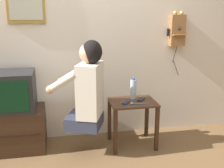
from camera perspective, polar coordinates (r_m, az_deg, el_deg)
wall_back at (r=3.42m, az=-6.26°, el=9.80°), size 6.80×0.05×2.55m
side_table at (r=3.30m, az=4.17°, el=-5.49°), size 0.53×0.43×0.55m
person at (r=2.98m, az=-4.96°, el=-0.70°), size 0.63×0.55×0.95m
tv_stand at (r=3.44m, az=-19.47°, el=-8.76°), size 0.72×0.45×0.49m
television at (r=3.28m, az=-19.90°, el=-1.40°), size 0.52×0.45×0.43m
wall_phone_antique at (r=3.62m, az=13.08°, el=10.62°), size 0.22×0.19×0.80m
cell_phone_held at (r=3.18m, az=2.85°, el=-3.79°), size 0.12×0.14×0.01m
cell_phone_spare at (r=3.30m, az=5.89°, el=-3.16°), size 0.12×0.13×0.01m
water_bottle at (r=3.32m, az=4.34°, el=-1.03°), size 0.07×0.07×0.25m
toothbrush at (r=3.15m, az=5.22°, el=-4.00°), size 0.19×0.02×0.02m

